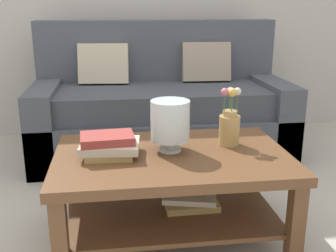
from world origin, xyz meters
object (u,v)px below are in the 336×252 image
(coffee_table, at_px, (173,177))
(glass_hurricane_vase, at_px, (170,121))
(flower_pitcher, at_px, (230,124))
(book_stack_main, at_px, (109,145))
(couch, at_px, (161,109))

(coffee_table, bearing_deg, glass_hurricane_vase, 103.40)
(flower_pitcher, bearing_deg, glass_hurricane_vase, -170.28)
(book_stack_main, xyz_separation_m, glass_hurricane_vase, (0.31, 0.03, 0.10))
(glass_hurricane_vase, xyz_separation_m, flower_pitcher, (0.33, 0.06, -0.05))
(couch, height_order, flower_pitcher, couch)
(coffee_table, bearing_deg, flower_pitcher, 16.58)
(couch, xyz_separation_m, book_stack_main, (-0.41, -1.30, 0.16))
(coffee_table, xyz_separation_m, book_stack_main, (-0.32, 0.01, 0.19))
(couch, xyz_separation_m, coffee_table, (-0.09, -1.30, -0.03))
(couch, height_order, coffee_table, couch)
(coffee_table, distance_m, flower_pitcher, 0.41)
(book_stack_main, distance_m, glass_hurricane_vase, 0.33)
(couch, relative_size, coffee_table, 1.70)
(couch, xyz_separation_m, flower_pitcher, (0.23, -1.21, 0.22))
(couch, distance_m, glass_hurricane_vase, 1.30)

